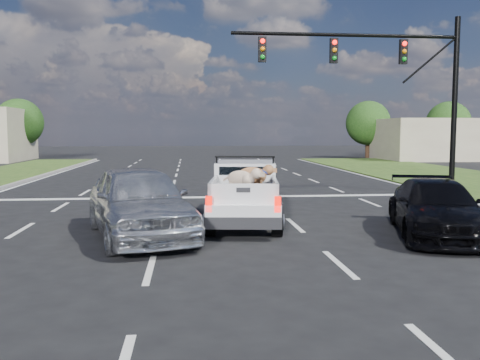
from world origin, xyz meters
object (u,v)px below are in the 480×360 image
Objects in this scene: pickup_truck at (245,191)px; black_coupe at (436,208)px; silver_sedan at (139,201)px; traffic_signal at (398,74)px.

black_coupe is (4.31, -2.28, -0.19)m from pickup_truck.
black_coupe is at bearing -20.20° from silver_sedan.
silver_sedan is at bearing -168.36° from black_coupe.
pickup_truck reaches higher than black_coupe.
traffic_signal is 9.72m from pickup_truck.
traffic_signal reaches higher than black_coupe.
pickup_truck is at bearing 168.14° from black_coupe.
pickup_truck is 1.00× the size of silver_sedan.
black_coupe is (-2.40, -8.15, -4.07)m from traffic_signal.
black_coupe is at bearing -106.37° from traffic_signal.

